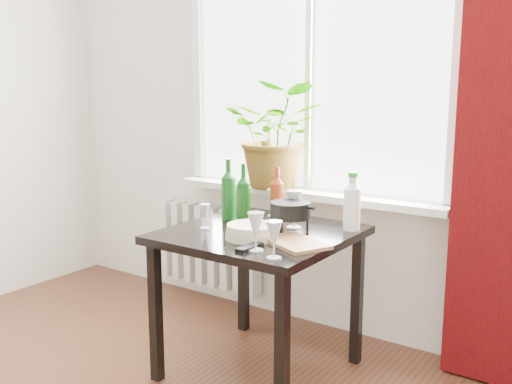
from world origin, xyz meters
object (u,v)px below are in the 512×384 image
Objects in this scene: wineglass_front_right at (256,231)px; radiator at (209,246)px; wineglass_far_right at (274,239)px; potted_plant at (277,135)px; table at (260,249)px; wineglass_front_left at (205,216)px; wineglass_back_left at (273,203)px; tv_remote at (250,247)px; cutting_board at (295,243)px; cleaning_bottle at (352,201)px; plate_stack at (251,231)px; wineglass_back_center at (294,209)px; wine_bottle_right at (244,193)px; wine_bottle_left at (229,188)px; bottle_amber at (277,194)px; fondue_pot at (290,217)px.

radiator is at bearing 138.11° from wineglass_front_right.
potted_plant is at bearing 122.10° from wineglass_far_right.
wineglass_front_left is at bearing -153.48° from table.
wineglass_back_left is 1.00× the size of tv_remote.
cutting_board reaches higher than table.
wineglass_far_right is 0.25m from cutting_board.
cutting_board is at bearing -103.56° from cleaning_bottle.
radiator is at bearing 146.40° from cutting_board.
wineglass_back_left is 0.63× the size of plate_stack.
potted_plant reaches higher than wineglass_back_center.
plate_stack is 0.79× the size of cutting_board.
wine_bottle_right is 0.67m from wineglass_far_right.
plate_stack is (0.29, -0.02, -0.03)m from wineglass_front_left.
wineglass_back_left is at bearing 48.51° from wine_bottle_left.
table is 5.22× the size of wineglass_far_right.
wineglass_far_right is at bearing -80.13° from cutting_board.
wineglass_front_right is at bearing -62.50° from potted_plant.
wineglass_back_center is 0.64× the size of cutting_board.
radiator is 5.24× the size of wineglass_back_left.
cleaning_bottle is 0.62m from tv_remote.
potted_plant reaches higher than wineglass_far_right.
wine_bottle_left reaches higher than cutting_board.
wineglass_far_right is at bearing -58.21° from bottle_amber.
cutting_board is at bearing -46.88° from wineglass_back_left.
wine_bottle_left is 2.59× the size of wineglass_front_left.
wineglass_far_right is (0.58, -0.93, -0.34)m from potted_plant.
wineglass_front_right is at bearing -41.89° from wine_bottle_left.
wineglass_back_center is at bearing 77.75° from plate_stack.
wineglass_back_left is at bearing 73.61° from wineglass_front_left.
wine_bottle_left is 0.40m from wineglass_back_center.
wine_bottle_right is at bearing 175.61° from fondue_pot.
potted_plant is at bearing 113.98° from plate_stack.
table is at bearing 121.82° from wineglass_front_right.
wine_bottle_right is 0.35m from plate_stack.
potted_plant reaches higher than cutting_board.
table is at bearing 131.70° from wineglass_far_right.
wineglass_back_left is (-0.43, 0.65, -0.01)m from wineglass_far_right.
wineglass_front_left reaches higher than table.
wineglass_front_left is at bearing -87.74° from potted_plant.
radiator is 1.28× the size of potted_plant.
potted_plant is at bearing 154.03° from cleaning_bottle.
wineglass_front_right is 0.45m from wineglass_back_center.
table is 2.88× the size of bottle_amber.
table is 3.49× the size of plate_stack.
fondue_pot is at bearing -30.15° from radiator.
wineglass_far_right is at bearing -57.90° from potted_plant.
table is at bearing 26.52° from wineglass_front_left.
potted_plant is at bearing 92.26° from wineglass_front_left.
tv_remote is (0.39, -0.17, -0.06)m from wineglass_front_left.
plate_stack is (0.09, -0.36, -0.12)m from bottle_amber.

